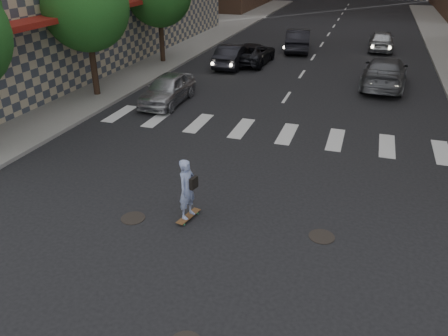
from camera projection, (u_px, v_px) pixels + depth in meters
The scene contains 12 objects.
ground at pixel (180, 257), 11.04m from camera, with size 160.00×160.00×0.00m, color black.
sidewalk_left at pixel (107, 54), 32.04m from camera, with size 13.00×80.00×0.15m, color gray.
tree_b at pixel (88, 3), 21.05m from camera, with size 4.20×4.20×6.60m.
manhole_b at pixel (133, 218), 12.61m from camera, with size 0.70×0.70×0.02m, color black.
manhole_c at pixel (322, 237), 11.80m from camera, with size 0.70×0.70×0.02m, color black.
skateboarder at pixel (188, 189), 12.16m from camera, with size 0.56×0.97×1.87m.
silver_sedan at pixel (168, 89), 21.75m from camera, with size 1.72×4.27×1.45m, color #ACAEB3.
traffic_car_a at pixel (232, 56), 28.56m from camera, with size 1.53×4.38×1.44m, color black.
traffic_car_b at pixel (385, 72), 24.32m from camera, with size 2.31×5.69×1.65m, color #55575C.
traffic_car_c at pixel (253, 53), 29.45m from camera, with size 2.21×4.80×1.33m, color black.
traffic_car_d at pixel (381, 40), 33.17m from camera, with size 1.80×4.47×1.52m, color #AAADB2.
traffic_car_e at pixel (298, 40), 32.96m from camera, with size 1.72×4.93×1.63m, color black.
Camera 1 is at (3.84, -8.05, 6.97)m, focal length 35.00 mm.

